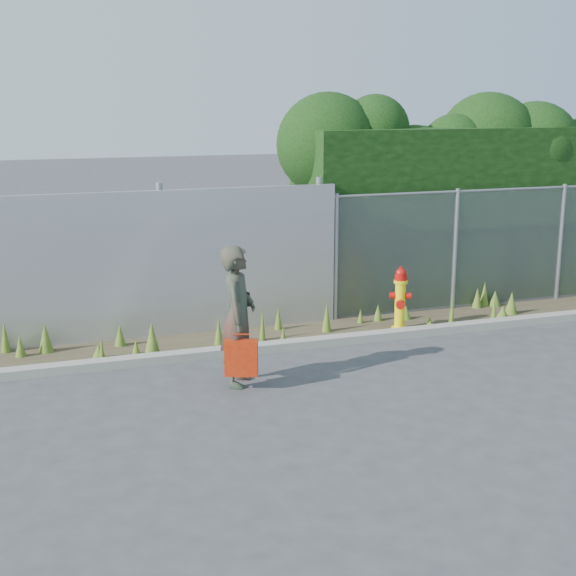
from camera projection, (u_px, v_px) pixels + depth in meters
The scene contains 10 objects.
ground at pixel (348, 390), 9.86m from camera, with size 80.00×80.00×0.00m, color #3B3B3E.
curb at pixel (299, 344), 11.50m from camera, with size 16.00×0.22×0.12m, color gray.
weed_strip at pixel (286, 327), 12.09m from camera, with size 16.00×1.31×0.52m.
corrugated_fence at pixel (55, 272), 11.35m from camera, with size 8.50×0.21×2.30m.
chainlink_fence at pixel (509, 246), 13.71m from camera, with size 6.50×0.07×2.05m.
hedge at pixel (486, 183), 14.49m from camera, with size 7.68×1.97×3.60m.
fire_hydrant at pixel (400, 300), 12.27m from camera, with size 0.34×0.30×1.01m.
woman at pixel (238, 316), 9.89m from camera, with size 0.64×0.42×1.76m, color #0E5B3F.
red_tote_bag at pixel (241, 358), 9.74m from camera, with size 0.40×0.15×0.53m.
black_shoulder_bag at pixel (240, 300), 10.02m from camera, with size 0.24×0.10×0.18m.
Camera 1 is at (-3.70, -8.55, 3.52)m, focal length 50.00 mm.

